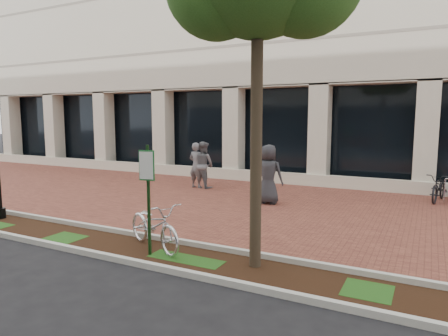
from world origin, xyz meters
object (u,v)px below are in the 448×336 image
at_px(pedestrian_mid, 203,165).
at_px(pedestrian_right, 268,174).
at_px(pedestrian_left, 196,165).
at_px(locked_bicycle, 154,225).
at_px(parking_sign, 148,186).

distance_m(pedestrian_mid, pedestrian_right, 3.79).
xyz_separation_m(pedestrian_left, pedestrian_right, (3.67, -1.47, 0.06)).
height_order(pedestrian_left, pedestrian_right, pedestrian_right).
distance_m(locked_bicycle, pedestrian_mid, 7.64).
distance_m(parking_sign, locked_bicycle, 1.04).
bearing_deg(locked_bicycle, pedestrian_left, 48.27).
bearing_deg(pedestrian_right, locked_bicycle, 81.67).
bearing_deg(parking_sign, pedestrian_mid, 101.10).
bearing_deg(parking_sign, locked_bicycle, 101.59).
distance_m(locked_bicycle, pedestrian_right, 5.49).
distance_m(parking_sign, pedestrian_left, 8.03).
relative_size(locked_bicycle, pedestrian_mid, 1.06).
bearing_deg(locked_bicycle, pedestrian_mid, 46.19).
height_order(pedestrian_mid, pedestrian_right, pedestrian_right).
height_order(pedestrian_left, pedestrian_mid, pedestrian_mid).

